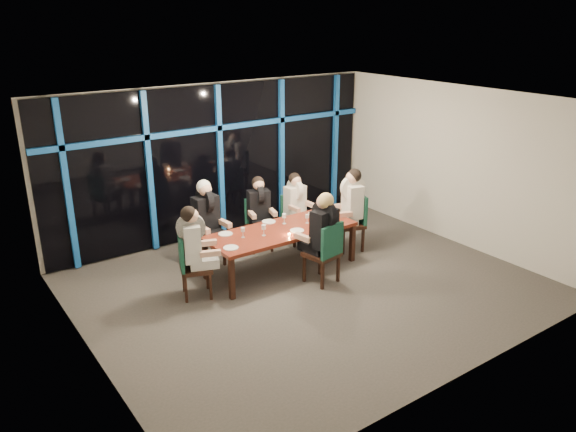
# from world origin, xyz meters

# --- Properties ---
(room) EXTENTS (7.04, 7.00, 3.02)m
(room) POSITION_xyz_m (0.00, 0.00, 2.02)
(room) COLOR #544E4A
(room) RESTS_ON ground
(window_wall) EXTENTS (6.86, 0.43, 2.94)m
(window_wall) POSITION_xyz_m (0.01, 2.93, 1.55)
(window_wall) COLOR black
(window_wall) RESTS_ON ground
(dining_table) EXTENTS (2.60, 1.00, 0.75)m
(dining_table) POSITION_xyz_m (0.00, 0.80, 0.68)
(dining_table) COLOR maroon
(dining_table) RESTS_ON ground
(chair_far_left) EXTENTS (0.53, 0.53, 1.06)m
(chair_far_left) POSITION_xyz_m (-0.94, 1.80, 0.59)
(chair_far_left) COLOR black
(chair_far_left) RESTS_ON ground
(chair_far_mid) EXTENTS (0.55, 0.55, 0.97)m
(chair_far_mid) POSITION_xyz_m (0.19, 1.84, 0.54)
(chair_far_mid) COLOR black
(chair_far_mid) RESTS_ON ground
(chair_far_right) EXTENTS (0.45, 0.45, 0.95)m
(chair_far_right) POSITION_xyz_m (0.93, 1.73, 0.53)
(chair_far_right) COLOR black
(chair_far_right) RESTS_ON ground
(chair_end_left) EXTENTS (0.61, 0.61, 1.02)m
(chair_end_left) POSITION_xyz_m (-1.72, 0.81, 0.57)
(chair_end_left) COLOR black
(chair_end_left) RESTS_ON ground
(chair_end_right) EXTENTS (0.62, 0.62, 1.07)m
(chair_end_right) POSITION_xyz_m (1.63, 0.77, 0.60)
(chair_end_right) COLOR black
(chair_end_right) RESTS_ON ground
(chair_near_mid) EXTENTS (0.58, 0.58, 1.07)m
(chair_near_mid) POSITION_xyz_m (0.29, -0.07, 0.60)
(chair_near_mid) COLOR black
(chair_near_mid) RESTS_ON ground
(diner_far_left) EXTENTS (0.55, 0.68, 1.03)m
(diner_far_left) POSITION_xyz_m (-0.93, 1.71, 1.01)
(diner_far_left) COLOR black
(diner_far_left) RESTS_ON ground
(diner_far_mid) EXTENTS (0.56, 0.65, 0.94)m
(diner_far_mid) POSITION_xyz_m (0.17, 1.76, 0.92)
(diner_far_mid) COLOR black
(diner_far_mid) RESTS_ON ground
(diner_far_right) EXTENTS (0.48, 0.59, 0.92)m
(diner_far_right) POSITION_xyz_m (0.93, 1.65, 0.90)
(diner_far_right) COLOR silver
(diner_far_right) RESTS_ON ground
(diner_end_left) EXTENTS (0.70, 0.62, 1.00)m
(diner_end_left) POSITION_xyz_m (-1.64, 0.78, 0.98)
(diner_end_left) COLOR black
(diner_end_left) RESTS_ON ground
(diner_end_right) EXTENTS (0.73, 0.63, 1.04)m
(diner_end_right) POSITION_xyz_m (1.55, 0.80, 1.02)
(diner_end_right) COLOR silver
(diner_end_right) RESTS_ON ground
(diner_near_mid) EXTENTS (0.58, 0.71, 1.04)m
(diner_near_mid) POSITION_xyz_m (0.27, 0.02, 1.02)
(diner_near_mid) COLOR black
(diner_near_mid) RESTS_ON ground
(plate_far_left) EXTENTS (0.24, 0.24, 0.01)m
(plate_far_left) POSITION_xyz_m (-0.89, 1.15, 0.76)
(plate_far_left) COLOR white
(plate_far_left) RESTS_ON dining_table
(plate_far_mid) EXTENTS (0.24, 0.24, 0.01)m
(plate_far_mid) POSITION_xyz_m (0.02, 1.21, 0.76)
(plate_far_mid) COLOR white
(plate_far_mid) RESTS_ON dining_table
(plate_far_right) EXTENTS (0.24, 0.24, 0.01)m
(plate_far_right) POSITION_xyz_m (0.95, 1.09, 0.76)
(plate_far_right) COLOR white
(plate_far_right) RESTS_ON dining_table
(plate_end_left) EXTENTS (0.24, 0.24, 0.01)m
(plate_end_left) POSITION_xyz_m (-1.11, 0.59, 0.76)
(plate_end_left) COLOR white
(plate_end_left) RESTS_ON dining_table
(plate_end_right) EXTENTS (0.24, 0.24, 0.01)m
(plate_end_right) POSITION_xyz_m (1.01, 0.97, 0.76)
(plate_end_right) COLOR white
(plate_end_right) RESTS_ON dining_table
(plate_near_mid) EXTENTS (0.24, 0.24, 0.01)m
(plate_near_mid) POSITION_xyz_m (0.17, 0.58, 0.76)
(plate_near_mid) COLOR white
(plate_near_mid) RESTS_ON dining_table
(wine_bottle) EXTENTS (0.08, 0.08, 0.36)m
(wine_bottle) POSITION_xyz_m (1.02, 0.75, 0.89)
(wine_bottle) COLOR black
(wine_bottle) RESTS_ON dining_table
(water_pitcher) EXTENTS (0.14, 0.12, 0.22)m
(water_pitcher) POSITION_xyz_m (0.78, 0.57, 0.86)
(water_pitcher) COLOR white
(water_pitcher) RESTS_ON dining_table
(tea_light) EXTENTS (0.05, 0.05, 0.03)m
(tea_light) POSITION_xyz_m (-0.04, 0.50, 0.76)
(tea_light) COLOR #FF9C4C
(tea_light) RESTS_ON dining_table
(wine_glass_a) EXTENTS (0.07, 0.07, 0.19)m
(wine_glass_a) POSITION_xyz_m (-0.40, 0.73, 0.89)
(wine_glass_a) COLOR white
(wine_glass_a) RESTS_ON dining_table
(wine_glass_b) EXTENTS (0.07, 0.07, 0.19)m
(wine_glass_b) POSITION_xyz_m (0.19, 0.99, 0.89)
(wine_glass_b) COLOR silver
(wine_glass_b) RESTS_ON dining_table
(wine_glass_c) EXTENTS (0.06, 0.06, 0.16)m
(wine_glass_c) POSITION_xyz_m (0.54, 0.78, 0.87)
(wine_glass_c) COLOR silver
(wine_glass_c) RESTS_ON dining_table
(wine_glass_d) EXTENTS (0.07, 0.07, 0.17)m
(wine_glass_d) POSITION_xyz_m (-0.72, 0.86, 0.87)
(wine_glass_d) COLOR silver
(wine_glass_d) RESTS_ON dining_table
(wine_glass_e) EXTENTS (0.06, 0.06, 0.16)m
(wine_glass_e) POSITION_xyz_m (1.00, 1.03, 0.87)
(wine_glass_e) COLOR silver
(wine_glass_e) RESTS_ON dining_table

